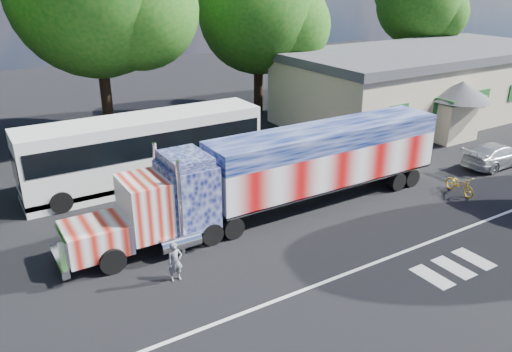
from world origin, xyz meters
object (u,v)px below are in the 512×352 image
semi_truck (287,170)px  tree_far_ne (420,3)px  parked_car (496,155)px  woman (175,262)px  bicycle (460,185)px  tree_ne_a (261,14)px  coach_bus (145,150)px

semi_truck → tree_far_ne: 30.56m
parked_car → tree_far_ne: tree_far_ne is taller
woman → bicycle: 15.26m
tree_far_ne → semi_truck: bearing=-148.4°
bicycle → tree_far_ne: tree_far_ne is taller
bicycle → parked_car: bearing=24.4°
tree_far_ne → parked_car: bearing=-124.6°
semi_truck → woman: semi_truck is taller
tree_ne_a → semi_truck: bearing=-118.1°
coach_bus → semi_truck: bearing=-56.5°
woman → tree_ne_a: 24.69m
semi_truck → tree_ne_a: size_ratio=1.54×
coach_bus → woman: (-2.33, -9.23, -1.12)m
semi_truck → coach_bus: bearing=123.5°
tree_far_ne → tree_ne_a: bearing=-179.8°
bicycle → tree_ne_a: size_ratio=0.15×
woman → tree_ne_a: (15.05, 18.33, 6.85)m
woman → tree_far_ne: size_ratio=0.13×
parked_car → tree_far_ne: size_ratio=0.39×
parked_car → tree_ne_a: (-5.32, 17.16, 6.94)m
semi_truck → tree_ne_a: tree_ne_a is taller
woman → semi_truck: bearing=23.3°
woman → tree_ne_a: bearing=52.2°
parked_car → bicycle: size_ratio=2.47×
semi_truck → parked_car: (13.69, -1.49, -1.39)m
coach_bus → tree_ne_a: bearing=35.6°
semi_truck → parked_car: bearing=-6.2°
parked_car → bicycle: bearing=106.3°
woman → tree_far_ne: tree_far_ne is taller
coach_bus → parked_car: (18.04, -8.06, -1.21)m
semi_truck → bicycle: semi_truck is taller
woman → tree_ne_a: size_ratio=0.12×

